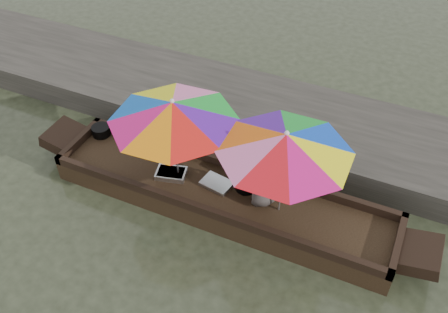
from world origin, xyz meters
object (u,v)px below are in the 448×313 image
at_px(umbrella_bow, 175,140).
at_px(boat_hull, 221,198).
at_px(supply_bag, 245,172).
at_px(umbrella_stern, 282,173).
at_px(vendor, 264,178).
at_px(tray_scallop, 217,183).
at_px(cooking_pot, 101,131).
at_px(tray_crayfish, 171,173).
at_px(charcoal_grill, 246,185).

bearing_deg(umbrella_bow, boat_hull, 0.00).
xyz_separation_m(supply_bag, umbrella_stern, (0.74, -0.42, 0.65)).
bearing_deg(boat_hull, vendor, 3.41).
distance_m(tray_scallop, supply_bag, 0.50).
bearing_deg(vendor, cooking_pot, -49.88).
distance_m(vendor, umbrella_stern, 0.38).
relative_size(boat_hull, supply_bag, 20.06).
xyz_separation_m(tray_scallop, supply_bag, (0.35, 0.34, 0.10)).
bearing_deg(tray_scallop, tray_crayfish, -171.45).
height_order(boat_hull, supply_bag, supply_bag).
distance_m(boat_hull, vendor, 0.98).
xyz_separation_m(tray_scallop, vendor, (0.80, -0.04, 0.50)).
bearing_deg(boat_hull, umbrella_stern, 0.00).
distance_m(charcoal_grill, vendor, 0.59).
distance_m(cooking_pot, umbrella_bow, 1.94).
xyz_separation_m(tray_crayfish, supply_bag, (1.13, 0.46, 0.09)).
xyz_separation_m(cooking_pot, umbrella_bow, (1.78, -0.38, 0.69)).
relative_size(tray_crayfish, supply_bag, 1.74).
distance_m(tray_scallop, vendor, 0.94).
bearing_deg(cooking_pot, vendor, -5.91).
distance_m(cooking_pot, charcoal_grill, 2.90).
bearing_deg(tray_crayfish, tray_scallop, 8.55).
bearing_deg(vendor, umbrella_stern, 128.11).
bearing_deg(supply_bag, charcoal_grill, -63.89).
xyz_separation_m(tray_scallop, charcoal_grill, (0.46, 0.12, 0.05)).
xyz_separation_m(supply_bag, vendor, (0.45, -0.38, 0.40)).
bearing_deg(umbrella_stern, tray_crayfish, -178.99).
bearing_deg(umbrella_bow, tray_scallop, 7.24).
xyz_separation_m(tray_crayfish, tray_scallop, (0.77, 0.12, -0.01)).
bearing_deg(umbrella_stern, boat_hull, 180.00).
height_order(tray_crayfish, tray_scallop, tray_crayfish).
relative_size(supply_bag, umbrella_stern, 0.14).
relative_size(tray_crayfish, tray_scallop, 1.00).
height_order(vendor, umbrella_bow, umbrella_bow).
bearing_deg(umbrella_stern, supply_bag, 150.18).
height_order(boat_hull, charcoal_grill, charcoal_grill).
xyz_separation_m(cooking_pot, vendor, (3.24, -0.34, 0.44)).
relative_size(cooking_pot, vendor, 0.31).
xyz_separation_m(tray_crayfish, charcoal_grill, (1.23, 0.24, 0.04)).
bearing_deg(umbrella_bow, charcoal_grill, 10.54).
distance_m(charcoal_grill, umbrella_bow, 1.33).
distance_m(boat_hull, umbrella_bow, 1.23).
bearing_deg(cooking_pot, umbrella_stern, -6.08).
relative_size(boat_hull, charcoal_grill, 16.51).
height_order(tray_crayfish, vendor, vendor).
bearing_deg(cooking_pot, boat_hull, -8.35).
relative_size(supply_bag, vendor, 0.27).
relative_size(boat_hull, tray_scallop, 11.53).
distance_m(supply_bag, umbrella_stern, 1.07).
distance_m(cooking_pot, supply_bag, 2.79).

